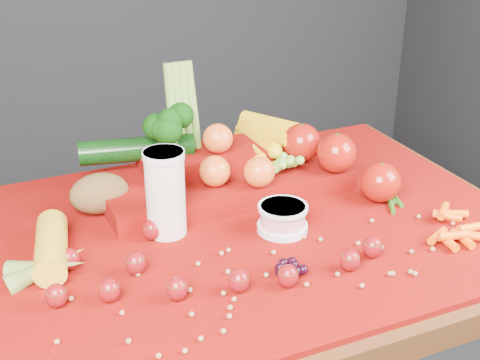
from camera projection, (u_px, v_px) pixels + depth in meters
name	position (u px, v px, depth m)	size (l,w,h in m)	color
table	(244.00, 271.00, 1.35)	(1.10, 0.80, 0.75)	#3E230E
red_cloth	(244.00, 227.00, 1.30)	(1.05, 0.75, 0.01)	#7A0406
milk_glass	(165.00, 190.00, 1.23)	(0.08, 0.08, 0.17)	beige
yogurt_bowl	(283.00, 217.00, 1.27)	(0.10, 0.10, 0.05)	silver
strawberry_scatter	(196.00, 266.00, 1.12)	(0.58, 0.28, 0.04)	maroon
dark_grape_cluster	(289.00, 269.00, 1.13)	(0.06, 0.05, 0.03)	black
soybean_scatter	(293.00, 275.00, 1.13)	(0.84, 0.24, 0.01)	#976A41
corn_ear	(48.00, 261.00, 1.14)	(0.21, 0.25, 0.06)	gold
potato	(100.00, 193.00, 1.33)	(0.12, 0.09, 0.08)	brown
baby_carrot_pile	(446.00, 225.00, 1.27)	(0.17, 0.17, 0.03)	#EF5708
green_bean_pile	(389.00, 193.00, 1.41)	(0.14, 0.12, 0.01)	#255A14
produce_mound	(235.00, 164.00, 1.42)	(0.61, 0.37, 0.27)	#7A0406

